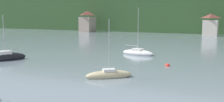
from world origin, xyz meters
TOP-DOWN VIEW (x-y plane):
  - shore_building_west at (-40.56, 98.10)m, footprint 4.46×5.00m
  - shore_building_westcentral at (0.00, 97.47)m, footprint 4.09×3.67m
  - sailboat_mid_0 at (-17.96, 41.57)m, footprint 3.79×5.50m
  - sailboat_mid_3 at (-1.63, 38.82)m, footprint 4.08×3.70m
  - sailboat_far_4 at (-4.65, 53.84)m, footprint 5.21×2.44m
  - mooring_buoy_near at (1.62, 46.93)m, footprint 0.58×0.58m

SIDE VIEW (x-z plane):
  - mooring_buoy_near at x=1.62m, z-range -0.29..0.29m
  - sailboat_mid_3 at x=-1.63m, z-range -2.57..3.05m
  - sailboat_far_4 at x=-4.65m, z-range -3.26..3.81m
  - sailboat_mid_0 at x=-17.96m, z-range -2.72..3.42m
  - shore_building_westcentral at x=0.00m, z-range -0.09..6.06m
  - shore_building_west at x=-40.56m, z-range -0.11..7.13m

